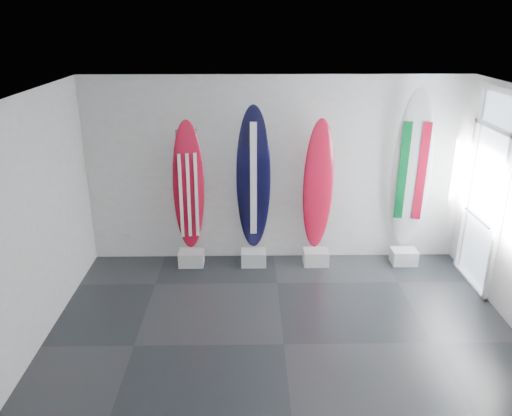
{
  "coord_description": "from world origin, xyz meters",
  "views": [
    {
      "loc": [
        -0.43,
        -5.28,
        3.8
      ],
      "look_at": [
        -0.32,
        1.4,
        1.28
      ],
      "focal_mm": 35.61,
      "sensor_mm": 36.0,
      "label": 1
    }
  ],
  "objects_px": {
    "surfboard_usa": "(189,187)",
    "surfboard_italy": "(411,171)",
    "surfboard_swiss": "(318,186)",
    "surfboard_navy": "(253,180)"
  },
  "relations": [
    {
      "from": "surfboard_navy",
      "to": "surfboard_italy",
      "type": "bearing_deg",
      "value": 0.67
    },
    {
      "from": "surfboard_swiss",
      "to": "surfboard_italy",
      "type": "height_order",
      "value": "surfboard_italy"
    },
    {
      "from": "surfboard_usa",
      "to": "surfboard_italy",
      "type": "height_order",
      "value": "surfboard_italy"
    },
    {
      "from": "surfboard_usa",
      "to": "surfboard_italy",
      "type": "bearing_deg",
      "value": -12.07
    },
    {
      "from": "surfboard_usa",
      "to": "surfboard_italy",
      "type": "xyz_separation_m",
      "value": [
        3.48,
        0.0,
        0.23
      ]
    },
    {
      "from": "surfboard_italy",
      "to": "surfboard_swiss",
      "type": "bearing_deg",
      "value": -168.9
    },
    {
      "from": "surfboard_navy",
      "to": "surfboard_swiss",
      "type": "bearing_deg",
      "value": 0.67
    },
    {
      "from": "surfboard_navy",
      "to": "surfboard_usa",
      "type": "bearing_deg",
      "value": -179.33
    },
    {
      "from": "surfboard_usa",
      "to": "surfboard_swiss",
      "type": "relative_size",
      "value": 0.99
    },
    {
      "from": "surfboard_swiss",
      "to": "surfboard_italy",
      "type": "relative_size",
      "value": 0.82
    }
  ]
}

